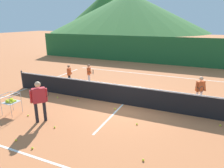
{
  "coord_description": "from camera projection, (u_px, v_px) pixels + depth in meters",
  "views": [
    {
      "loc": [
        3.13,
        -8.48,
        3.81
      ],
      "look_at": [
        -0.36,
        -0.49,
        1.12
      ],
      "focal_mm": 32.64,
      "sensor_mm": 36.0,
      "label": 1
    }
  ],
  "objects": [
    {
      "name": "ground_plane",
      "position": [
        123.0,
        104.0,
        9.75
      ],
      "size": [
        120.0,
        120.0,
        0.0
      ],
      "primitive_type": "plane",
      "color": "#C67042"
    },
    {
      "name": "line_baseline_near",
      "position": [
        62.0,
        166.0,
        5.59
      ],
      "size": [
        12.18,
        0.08,
        0.01
      ],
      "primitive_type": "cube",
      "color": "white",
      "rests_on": "ground"
    },
    {
      "name": "line_baseline_far",
      "position": [
        152.0,
        75.0,
        15.14
      ],
      "size": [
        12.18,
        0.08,
        0.01
      ],
      "primitive_type": "cube",
      "color": "white",
      "rests_on": "ground"
    },
    {
      "name": "line_sideline_west",
      "position": [
        27.0,
        88.0,
        12.07
      ],
      "size": [
        0.08,
        10.91,
        0.01
      ],
      "primitive_type": "cube",
      "color": "white",
      "rests_on": "ground"
    },
    {
      "name": "line_service_center",
      "position": [
        123.0,
        104.0,
        9.75
      ],
      "size": [
        0.08,
        5.99,
        0.01
      ],
      "primitive_type": "cube",
      "color": "white",
      "rests_on": "ground"
    },
    {
      "name": "tennis_net",
      "position": [
        123.0,
        95.0,
        9.6
      ],
      "size": [
        12.81,
        0.08,
        1.05
      ],
      "color": "#333338",
      "rests_on": "ground"
    },
    {
      "name": "instructor",
      "position": [
        39.0,
        98.0,
        7.81
      ],
      "size": [
        0.58,
        0.81,
        1.66
      ],
      "color": "black",
      "rests_on": "ground"
    },
    {
      "name": "student_0",
      "position": [
        69.0,
        73.0,
        12.71
      ],
      "size": [
        0.32,
        0.5,
        1.22
      ],
      "color": "black",
      "rests_on": "ground"
    },
    {
      "name": "student_1",
      "position": [
        89.0,
        72.0,
        12.77
      ],
      "size": [
        0.56,
        0.52,
        1.26
      ],
      "color": "silver",
      "rests_on": "ground"
    },
    {
      "name": "student_2",
      "position": [
        200.0,
        88.0,
        9.55
      ],
      "size": [
        0.5,
        0.71,
        1.36
      ],
      "color": "silver",
      "rests_on": "ground"
    },
    {
      "name": "ball_cart",
      "position": [
        11.0,
        101.0,
        8.57
      ],
      "size": [
        0.58,
        0.58,
        0.9
      ],
      "color": "#B7B7BC",
      "rests_on": "ground"
    },
    {
      "name": "tennis_ball_0",
      "position": [
        28.0,
        115.0,
        8.52
      ],
      "size": [
        0.07,
        0.07,
        0.07
      ],
      "primitive_type": "sphere",
      "color": "yellow",
      "rests_on": "ground"
    },
    {
      "name": "tennis_ball_1",
      "position": [
        143.0,
        160.0,
        5.79
      ],
      "size": [
        0.07,
        0.07,
        0.07
      ],
      "primitive_type": "sphere",
      "color": "yellow",
      "rests_on": "ground"
    },
    {
      "name": "tennis_ball_2",
      "position": [
        115.0,
        109.0,
        9.18
      ],
      "size": [
        0.07,
        0.07,
        0.07
      ],
      "primitive_type": "sphere",
      "color": "yellow",
      "rests_on": "ground"
    },
    {
      "name": "tennis_ball_3",
      "position": [
        220.0,
        125.0,
        7.71
      ],
      "size": [
        0.07,
        0.07,
        0.07
      ],
      "primitive_type": "sphere",
      "color": "yellow",
      "rests_on": "ground"
    },
    {
      "name": "tennis_ball_4",
      "position": [
        55.0,
        127.0,
        7.58
      ],
      "size": [
        0.07,
        0.07,
        0.07
      ],
      "primitive_type": "sphere",
      "color": "yellow",
      "rests_on": "ground"
    },
    {
      "name": "tennis_ball_5",
      "position": [
        78.0,
        100.0,
        10.2
      ],
      "size": [
        0.07,
        0.07,
        0.07
      ],
      "primitive_type": "sphere",
      "color": "yellow",
      "rests_on": "ground"
    },
    {
      "name": "tennis_ball_6",
      "position": [
        58.0,
        97.0,
        10.55
      ],
      "size": [
        0.07,
        0.07,
        0.07
      ],
      "primitive_type": "sphere",
      "color": "yellow",
      "rests_on": "ground"
    },
    {
      "name": "tennis_ball_7",
      "position": [
        16.0,
        140.0,
        6.75
      ],
      "size": [
        0.07,
        0.07,
        0.07
      ],
      "primitive_type": "sphere",
      "color": "yellow",
      "rests_on": "ground"
    },
    {
      "name": "tennis_ball_8",
      "position": [
        32.0,
        148.0,
        6.33
      ],
      "size": [
        0.07,
        0.07,
        0.07
      ],
      "primitive_type": "sphere",
      "color": "yellow",
      "rests_on": "ground"
    },
    {
      "name": "tennis_ball_9",
      "position": [
        137.0,
        124.0,
        7.81
      ],
      "size": [
        0.07,
        0.07,
        0.07
      ],
      "primitive_type": "sphere",
      "color": "yellow",
      "rests_on": "ground"
    },
    {
      "name": "windscreen_fence",
      "position": [
        163.0,
        51.0,
        18.42
      ],
      "size": [
        26.8,
        0.08,
        2.5
      ],
      "primitive_type": "cube",
      "color": "#1E5B2D",
      "rests_on": "ground"
    },
    {
      "name": "hill_0",
      "position": [
        129.0,
        12.0,
        75.43
      ],
      "size": [
        57.71,
        57.71,
        13.95
      ],
      "primitive_type": "cone",
      "color": "#427A38",
      "rests_on": "ground"
    },
    {
      "name": "hill_1",
      "position": [
        106.0,
        11.0,
        86.43
      ],
      "size": [
        37.21,
        37.21,
        15.57
      ],
      "primitive_type": "cone",
      "color": "#38702D",
      "rests_on": "ground"
    }
  ]
}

